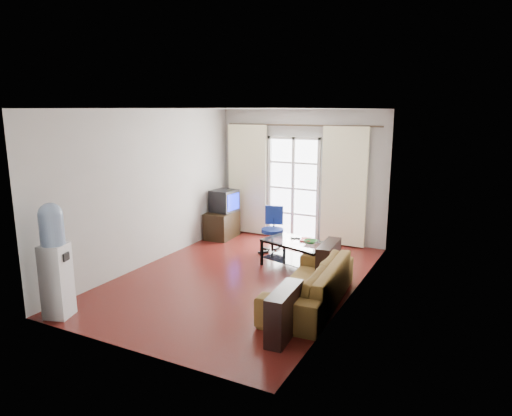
{
  "coord_description": "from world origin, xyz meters",
  "views": [
    {
      "loc": [
        3.42,
        -6.17,
        2.69
      ],
      "look_at": [
        0.1,
        0.35,
        1.1
      ],
      "focal_mm": 32.0,
      "sensor_mm": 36.0,
      "label": 1
    }
  ],
  "objects_px": {
    "task_chair": "(273,239)",
    "water_cooler": "(55,258)",
    "sofa": "(310,283)",
    "crt_tv": "(223,201)",
    "coffee_table": "(298,251)",
    "tv_stand": "(222,225)"
  },
  "relations": [
    {
      "from": "coffee_table",
      "to": "crt_tv",
      "type": "xyz_separation_m",
      "value": [
        -2.17,
        1.16,
        0.48
      ]
    },
    {
      "from": "coffee_table",
      "to": "task_chair",
      "type": "distance_m",
      "value": 1.01
    },
    {
      "from": "tv_stand",
      "to": "water_cooler",
      "type": "relative_size",
      "value": 0.5
    },
    {
      "from": "task_chair",
      "to": "water_cooler",
      "type": "distance_m",
      "value": 4.09
    },
    {
      "from": "sofa",
      "to": "tv_stand",
      "type": "relative_size",
      "value": 2.78
    },
    {
      "from": "water_cooler",
      "to": "coffee_table",
      "type": "bearing_deg",
      "value": 38.69
    },
    {
      "from": "task_chair",
      "to": "water_cooler",
      "type": "bearing_deg",
      "value": -124.75
    },
    {
      "from": "crt_tv",
      "to": "task_chair",
      "type": "distance_m",
      "value": 1.58
    },
    {
      "from": "sofa",
      "to": "task_chair",
      "type": "bearing_deg",
      "value": -146.29
    },
    {
      "from": "coffee_table",
      "to": "crt_tv",
      "type": "relative_size",
      "value": 2.41
    },
    {
      "from": "coffee_table",
      "to": "task_chair",
      "type": "height_order",
      "value": "task_chair"
    },
    {
      "from": "sofa",
      "to": "water_cooler",
      "type": "distance_m",
      "value": 3.43
    },
    {
      "from": "tv_stand",
      "to": "crt_tv",
      "type": "height_order",
      "value": "crt_tv"
    },
    {
      "from": "sofa",
      "to": "coffee_table",
      "type": "relative_size",
      "value": 1.61
    },
    {
      "from": "coffee_table",
      "to": "crt_tv",
      "type": "bearing_deg",
      "value": 151.95
    },
    {
      "from": "sofa",
      "to": "crt_tv",
      "type": "bearing_deg",
      "value": -133.99
    },
    {
      "from": "crt_tv",
      "to": "water_cooler",
      "type": "bearing_deg",
      "value": -84.18
    },
    {
      "from": "crt_tv",
      "to": "task_chair",
      "type": "xyz_separation_m",
      "value": [
        1.39,
        -0.51,
        -0.53
      ]
    },
    {
      "from": "tv_stand",
      "to": "sofa",
      "type": "bearing_deg",
      "value": -42.46
    },
    {
      "from": "sofa",
      "to": "task_chair",
      "type": "relative_size",
      "value": 2.43
    },
    {
      "from": "task_chair",
      "to": "crt_tv",
      "type": "bearing_deg",
      "value": 144.52
    },
    {
      "from": "tv_stand",
      "to": "water_cooler",
      "type": "height_order",
      "value": "water_cooler"
    }
  ]
}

